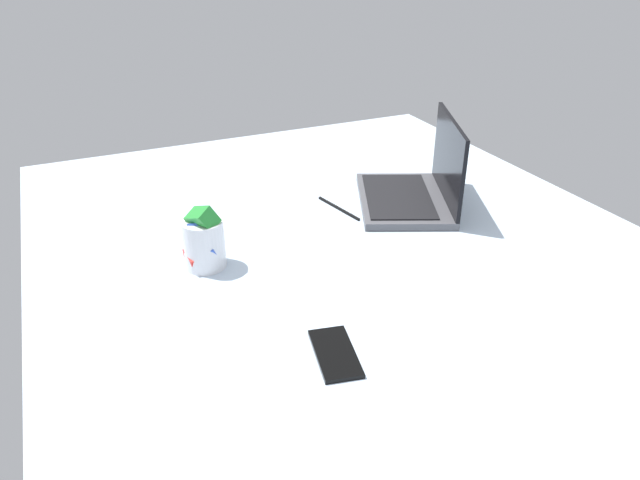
{
  "coord_description": "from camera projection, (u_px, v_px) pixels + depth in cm",
  "views": [
    {
      "loc": [
        103.88,
        -55.99,
        84.44
      ],
      "look_at": [
        1.52,
        -9.73,
        24.0
      ],
      "focal_mm": 33.14,
      "sensor_mm": 36.0,
      "label": 1
    }
  ],
  "objects": [
    {
      "name": "snack_cup",
      "position": [
        204.0,
        241.0,
        1.27
      ],
      "size": [
        9.28,
        9.2,
        15.2
      ],
      "color": "silver",
      "rests_on": "bed_mattress"
    },
    {
      "name": "cell_phone",
      "position": [
        335.0,
        353.0,
        1.03
      ],
      "size": [
        15.07,
        9.45,
        0.8
      ],
      "primitive_type": "cube",
      "rotation": [
        0.0,
        0.0,
        1.37
      ],
      "color": "black",
      "rests_on": "bed_mattress"
    },
    {
      "name": "laptop",
      "position": [
        416.0,
        188.0,
        1.57
      ],
      "size": [
        39.48,
        34.36,
        23.0
      ],
      "rotation": [
        0.0,
        0.0,
        -0.42
      ],
      "color": "#4C4C51",
      "rests_on": "bed_mattress"
    },
    {
      "name": "bed_mattress",
      "position": [
        355.0,
        285.0,
        1.39
      ],
      "size": [
        180.0,
        140.0,
        18.0
      ],
      "primitive_type": "cube",
      "color": "silver",
      "rests_on": "ground"
    },
    {
      "name": "charger_cable",
      "position": [
        339.0,
        208.0,
        1.55
      ],
      "size": [
        16.75,
        4.12,
        0.6
      ],
      "primitive_type": "cube",
      "rotation": [
        0.0,
        0.0,
        0.21
      ],
      "color": "black",
      "rests_on": "bed_mattress"
    }
  ]
}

